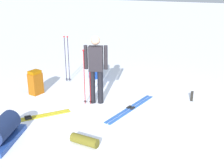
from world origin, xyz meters
TOP-DOWN VIEW (x-y plane):
  - ground_plane at (0.00, 0.00)m, footprint 80.00×80.00m
  - skier_standing at (0.60, -0.30)m, footprint 0.53×0.34m
  - ski_pair_near at (-0.32, -0.36)m, footprint 0.44×1.92m
  - ski_pair_far at (1.49, 1.18)m, footprint 1.28×1.64m
  - backpack_large_dark at (2.36, -0.06)m, footprint 0.30×0.36m
  - backpack_bright at (1.61, -1.96)m, footprint 0.41×0.43m
  - ski_poles_planted_near at (0.76, -0.15)m, footprint 0.21×0.11m
  - ski_poles_planted_far at (2.22, -1.33)m, footprint 0.17×0.10m
  - gear_sled at (1.24, 2.10)m, footprint 0.80×1.17m
  - sleeping_mat_rolled at (-0.20, 1.49)m, footprint 0.55×0.18m
  - thermos_bottle at (-1.51, -1.52)m, footprint 0.07×0.07m

SIDE VIEW (x-z plane):
  - ground_plane at x=0.00m, z-range 0.00..0.00m
  - ski_pair_far at x=1.49m, z-range -0.01..0.04m
  - ski_pair_near at x=-0.32m, z-range -0.01..0.04m
  - sleeping_mat_rolled at x=-0.20m, z-range 0.00..0.18m
  - thermos_bottle at x=-1.51m, z-range 0.00..0.26m
  - gear_sled at x=1.24m, z-range -0.02..0.47m
  - backpack_large_dark at x=2.36m, z-range -0.01..0.65m
  - backpack_bright at x=1.61m, z-range -0.01..0.71m
  - ski_poles_planted_near at x=0.76m, z-range 0.07..1.45m
  - ski_poles_planted_far at x=2.22m, z-range 0.07..1.47m
  - skier_standing at x=0.60m, z-range 0.10..1.80m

